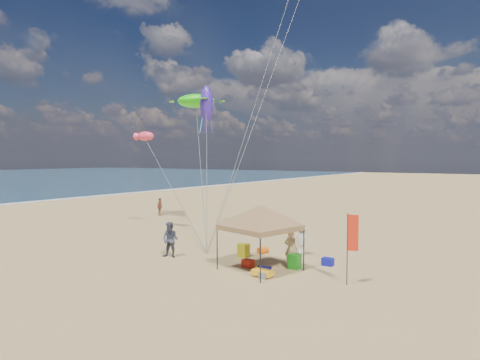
{
  "coord_description": "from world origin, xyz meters",
  "views": [
    {
      "loc": [
        13.39,
        -16.81,
        5.25
      ],
      "look_at": [
        0.0,
        3.0,
        4.0
      ],
      "focal_mm": 30.47,
      "sensor_mm": 36.0,
      "label": 1
    }
  ],
  "objects_px": {
    "beach_cart": "(263,273)",
    "person_near_c": "(302,240)",
    "chair_yellow": "(244,250)",
    "feather_flag": "(351,237)",
    "person_near_a": "(291,249)",
    "cooler_blue": "(328,262)",
    "person_near_b": "(170,240)",
    "canopy_tent": "(260,207)",
    "cooler_red": "(248,263)",
    "person_far_a": "(160,207)",
    "chair_green": "(295,261)"
  },
  "relations": [
    {
      "from": "beach_cart",
      "to": "person_near_c",
      "type": "xyz_separation_m",
      "value": [
        -0.36,
        4.78,
        0.62
      ]
    },
    {
      "from": "chair_yellow",
      "to": "beach_cart",
      "type": "height_order",
      "value": "chair_yellow"
    },
    {
      "from": "feather_flag",
      "to": "person_near_c",
      "type": "bearing_deg",
      "value": 137.15
    },
    {
      "from": "person_near_a",
      "to": "person_near_c",
      "type": "xyz_separation_m",
      "value": [
        -0.64,
        2.58,
        -0.07
      ]
    },
    {
      "from": "beach_cart",
      "to": "cooler_blue",
      "type": "bearing_deg",
      "value": 64.3
    },
    {
      "from": "person_near_a",
      "to": "person_near_b",
      "type": "distance_m",
      "value": 6.46
    },
    {
      "from": "person_near_b",
      "to": "beach_cart",
      "type": "bearing_deg",
      "value": -19.32
    },
    {
      "from": "canopy_tent",
      "to": "cooler_red",
      "type": "distance_m",
      "value": 2.9
    },
    {
      "from": "person_near_b",
      "to": "cooler_red",
      "type": "bearing_deg",
      "value": -7.64
    },
    {
      "from": "person_near_a",
      "to": "canopy_tent",
      "type": "bearing_deg",
      "value": 48.91
    },
    {
      "from": "person_near_c",
      "to": "person_far_a",
      "type": "distance_m",
      "value": 18.75
    },
    {
      "from": "chair_green",
      "to": "person_near_c",
      "type": "relative_size",
      "value": 0.43
    },
    {
      "from": "feather_flag",
      "to": "cooler_blue",
      "type": "xyz_separation_m",
      "value": [
        -1.97,
        2.39,
        -1.82
      ]
    },
    {
      "from": "cooler_blue",
      "to": "person_far_a",
      "type": "relative_size",
      "value": 0.32
    },
    {
      "from": "beach_cart",
      "to": "person_near_a",
      "type": "height_order",
      "value": "person_near_a"
    },
    {
      "from": "person_near_b",
      "to": "canopy_tent",
      "type": "bearing_deg",
      "value": -9.69
    },
    {
      "from": "person_near_a",
      "to": "person_near_c",
      "type": "bearing_deg",
      "value": -80.13
    },
    {
      "from": "person_near_b",
      "to": "person_far_a",
      "type": "bearing_deg",
      "value": 121.13
    },
    {
      "from": "feather_flag",
      "to": "chair_green",
      "type": "relative_size",
      "value": 4.29
    },
    {
      "from": "person_near_a",
      "to": "chair_yellow",
      "type": "bearing_deg",
      "value": -12.48
    },
    {
      "from": "feather_flag",
      "to": "person_far_a",
      "type": "relative_size",
      "value": 1.81
    },
    {
      "from": "chair_green",
      "to": "beach_cart",
      "type": "height_order",
      "value": "chair_green"
    },
    {
      "from": "beach_cart",
      "to": "person_far_a",
      "type": "xyz_separation_m",
      "value": [
        -17.88,
        11.45,
        0.63
      ]
    },
    {
      "from": "beach_cart",
      "to": "person_near_a",
      "type": "bearing_deg",
      "value": 82.81
    },
    {
      "from": "cooler_red",
      "to": "chair_yellow",
      "type": "height_order",
      "value": "chair_yellow"
    },
    {
      "from": "cooler_red",
      "to": "chair_yellow",
      "type": "relative_size",
      "value": 0.77
    },
    {
      "from": "person_near_b",
      "to": "chair_green",
      "type": "bearing_deg",
      "value": -0.92
    },
    {
      "from": "canopy_tent",
      "to": "person_near_b",
      "type": "height_order",
      "value": "canopy_tent"
    },
    {
      "from": "chair_yellow",
      "to": "person_far_a",
      "type": "xyz_separation_m",
      "value": [
        -15.12,
        8.8,
        0.48
      ]
    },
    {
      "from": "cooler_blue",
      "to": "beach_cart",
      "type": "distance_m",
      "value": 3.84
    },
    {
      "from": "feather_flag",
      "to": "person_near_a",
      "type": "relative_size",
      "value": 1.67
    },
    {
      "from": "chair_green",
      "to": "person_near_b",
      "type": "xyz_separation_m",
      "value": [
        -6.45,
        -1.74,
        0.6
      ]
    },
    {
      "from": "cooler_blue",
      "to": "person_far_a",
      "type": "distance_m",
      "value": 21.13
    },
    {
      "from": "canopy_tent",
      "to": "person_far_a",
      "type": "relative_size",
      "value": 3.4
    },
    {
      "from": "chair_green",
      "to": "beach_cart",
      "type": "distance_m",
      "value": 2.16
    },
    {
      "from": "feather_flag",
      "to": "cooler_red",
      "type": "relative_size",
      "value": 5.56
    },
    {
      "from": "canopy_tent",
      "to": "feather_flag",
      "type": "bearing_deg",
      "value": 1.95
    },
    {
      "from": "cooler_red",
      "to": "chair_green",
      "type": "relative_size",
      "value": 0.77
    },
    {
      "from": "beach_cart",
      "to": "person_far_a",
      "type": "distance_m",
      "value": 21.24
    },
    {
      "from": "feather_flag",
      "to": "cooler_blue",
      "type": "bearing_deg",
      "value": 129.47
    },
    {
      "from": "cooler_blue",
      "to": "person_far_a",
      "type": "xyz_separation_m",
      "value": [
        -19.55,
        7.99,
        0.64
      ]
    },
    {
      "from": "feather_flag",
      "to": "beach_cart",
      "type": "distance_m",
      "value": 4.2
    },
    {
      "from": "person_far_a",
      "to": "cooler_red",
      "type": "bearing_deg",
      "value": -143.75
    },
    {
      "from": "feather_flag",
      "to": "person_near_a",
      "type": "distance_m",
      "value": 3.71
    },
    {
      "from": "person_near_c",
      "to": "beach_cart",
      "type": "bearing_deg",
      "value": 84.09
    },
    {
      "from": "chair_yellow",
      "to": "person_near_c",
      "type": "height_order",
      "value": "person_near_c"
    },
    {
      "from": "chair_green",
      "to": "chair_yellow",
      "type": "xyz_separation_m",
      "value": [
        -3.3,
        0.56,
        0.0
      ]
    },
    {
      "from": "chair_green",
      "to": "person_far_a",
      "type": "xyz_separation_m",
      "value": [
        -18.42,
        9.36,
        0.48
      ]
    },
    {
      "from": "feather_flag",
      "to": "person_near_b",
      "type": "distance_m",
      "value": 9.63
    },
    {
      "from": "person_far_a",
      "to": "canopy_tent",
      "type": "bearing_deg",
      "value": -142.82
    }
  ]
}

